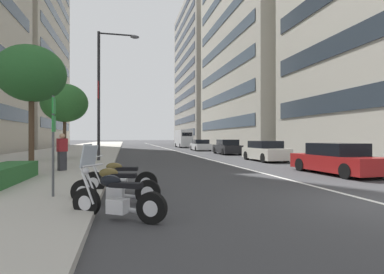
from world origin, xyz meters
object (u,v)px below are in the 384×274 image
object	(u,v)px
car_far_down_avenue	(200,145)
car_approaching_light	(336,160)
street_tree_near_plaza_corner	(32,74)
pedestrian_on_plaza	(62,152)
delivery_van_ahead	(184,138)
street_tree_by_lamp_post	(65,103)
car_mid_block_traffic	(265,151)
motorcycle_second_in_row	(119,179)
motorcycle_under_tarp	(114,187)
parking_sign_by_curb	(53,133)
street_lamp_with_banners	(105,83)
car_following_behind	(227,147)
motorcycle_by_sign_pole	(116,198)

from	to	relation	value
car_far_down_avenue	car_approaching_light	bearing A→B (deg)	-178.25
street_tree_near_plaza_corner	pedestrian_on_plaza	world-z (taller)	street_tree_near_plaza_corner
delivery_van_ahead	street_tree_by_lamp_post	world-z (taller)	street_tree_by_lamp_post
car_mid_block_traffic	car_far_down_avenue	distance (m)	17.11
motorcycle_second_in_row	car_far_down_avenue	size ratio (longest dim) A/B	0.46
motorcycle_second_in_row	car_far_down_avenue	xyz separation A→B (m)	(27.35, -9.46, 0.23)
car_far_down_avenue	street_tree_near_plaza_corner	world-z (taller)	street_tree_near_plaza_corner
motorcycle_under_tarp	parking_sign_by_curb	world-z (taller)	parking_sign_by_curb
delivery_van_ahead	street_lamp_with_banners	bearing A→B (deg)	158.21
car_far_down_avenue	street_lamp_with_banners	world-z (taller)	street_lamp_with_banners
car_mid_block_traffic	car_following_behind	world-z (taller)	car_following_behind
motorcycle_under_tarp	street_tree_by_lamp_post	distance (m)	15.38
pedestrian_on_plaza	street_tree_by_lamp_post	bearing A→B (deg)	-28.96
motorcycle_under_tarp	car_following_behind	world-z (taller)	motorcycle_under_tarp
parking_sign_by_curb	street_tree_by_lamp_post	xyz separation A→B (m)	(13.89, 2.29, 2.28)
car_following_behind	motorcycle_by_sign_pole	bearing A→B (deg)	156.77
motorcycle_under_tarp	car_mid_block_traffic	bearing A→B (deg)	-114.62
car_approaching_light	street_lamp_with_banners	world-z (taller)	street_lamp_with_banners
motorcycle_second_in_row	street_tree_by_lamp_post	xyz separation A→B (m)	(13.11, 3.87, 3.59)
motorcycle_by_sign_pole	parking_sign_by_curb	distance (m)	2.84
car_far_down_avenue	delivery_van_ahead	size ratio (longest dim) A/B	0.82
car_approaching_light	pedestrian_on_plaza	bearing A→B (deg)	74.75
car_mid_block_traffic	car_far_down_avenue	size ratio (longest dim) A/B	0.91
car_approaching_light	parking_sign_by_curb	xyz separation A→B (m)	(-3.44, 10.90, 1.08)
street_lamp_with_banners	street_tree_by_lamp_post	bearing A→B (deg)	59.35
motorcycle_under_tarp	motorcycle_second_in_row	world-z (taller)	motorcycle_under_tarp
car_approaching_light	car_far_down_avenue	distance (m)	24.69
street_lamp_with_banners	parking_sign_by_curb	bearing A→B (deg)	177.78
motorcycle_second_in_row	car_following_behind	distance (m)	21.27
motorcycle_by_sign_pole	car_approaching_light	xyz separation A→B (m)	(5.43, -9.34, 0.21)
motorcycle_by_sign_pole	car_mid_block_traffic	size ratio (longest dim) A/B	0.44
street_lamp_with_banners	pedestrian_on_plaza	xyz separation A→B (m)	(-5.99, 1.46, -4.19)
parking_sign_by_curb	car_following_behind	bearing A→B (deg)	-30.49
car_far_down_avenue	motorcycle_second_in_row	bearing A→B (deg)	162.99
motorcycle_under_tarp	street_lamp_with_banners	xyz separation A→B (m)	(12.84, 1.00, 4.75)
motorcycle_by_sign_pole	car_following_behind	bearing A→B (deg)	-83.25
street_lamp_with_banners	street_tree_near_plaza_corner	size ratio (longest dim) A/B	1.57
street_tree_near_plaza_corner	pedestrian_on_plaza	bearing A→B (deg)	-63.37
motorcycle_by_sign_pole	street_tree_near_plaza_corner	distance (m)	9.36
motorcycle_by_sign_pole	car_far_down_avenue	size ratio (longest dim) A/B	0.40
street_lamp_with_banners	delivery_van_ahead	bearing A→B (deg)	-21.10
motorcycle_under_tarp	car_mid_block_traffic	xyz separation A→B (m)	(11.60, -9.80, 0.23)
motorcycle_by_sign_pole	car_following_behind	world-z (taller)	motorcycle_by_sign_pole
motorcycle_under_tarp	street_tree_by_lamp_post	xyz separation A→B (m)	(14.48, 3.77, 3.57)
car_following_behind	delivery_van_ahead	size ratio (longest dim) A/B	0.77
motorcycle_by_sign_pole	street_tree_by_lamp_post	bearing A→B (deg)	-44.81
motorcycle_second_in_row	car_far_down_avenue	world-z (taller)	car_far_down_avenue
delivery_van_ahead	car_far_down_avenue	bearing A→B (deg)	178.24
motorcycle_by_sign_pole	car_following_behind	xyz separation A→B (m)	(21.57, -9.96, 0.24)
car_approaching_light	car_far_down_avenue	bearing A→B (deg)	-2.25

